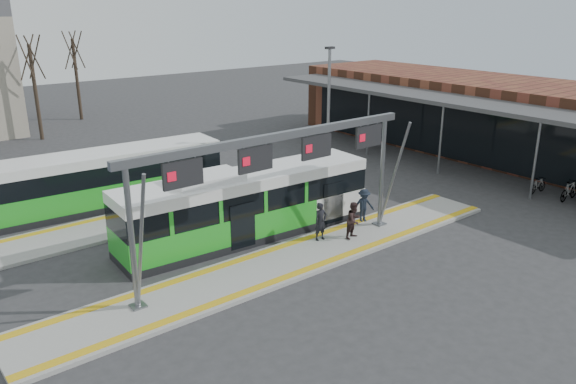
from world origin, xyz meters
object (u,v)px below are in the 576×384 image
object	(u,v)px
hero_bus	(247,205)
gantry	(281,159)
passenger_b	(354,220)
passenger_c	(364,205)
passenger_a	(321,222)

from	to	relation	value
hero_bus	gantry	bearing A→B (deg)	-94.68
hero_bus	passenger_b	distance (m)	4.77
gantry	hero_bus	size ratio (longest dim) A/B	1.09
passenger_c	gantry	bearing A→B (deg)	-154.73
passenger_a	passenger_c	distance (m)	3.05
hero_bus	passenger_a	xyz separation A→B (m)	(2.08, -2.60, -0.49)
passenger_c	passenger_b	bearing A→B (deg)	-130.60
gantry	passenger_a	size ratio (longest dim) A/B	7.72
gantry	passenger_b	xyz separation A→B (m)	(3.79, -0.31, -3.33)
hero_bus	passenger_c	bearing A→B (deg)	-20.38
passenger_a	passenger_c	bearing A→B (deg)	10.76
hero_bus	passenger_c	size ratio (longest dim) A/B	7.45
passenger_c	hero_bus	bearing A→B (deg)	173.50
gantry	passenger_a	world-z (taller)	gantry
passenger_a	passenger_b	bearing A→B (deg)	-25.99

